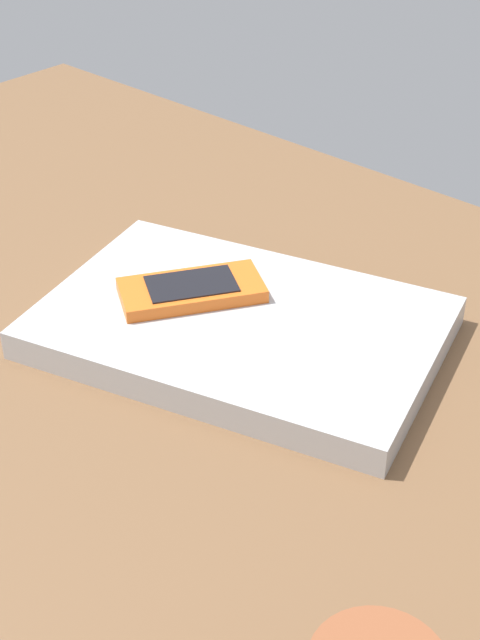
% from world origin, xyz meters
% --- Properties ---
extents(desk_surface, '(1.20, 0.80, 0.03)m').
position_xyz_m(desk_surface, '(0.00, 0.00, 0.01)').
color(desk_surface, brown).
rests_on(desk_surface, ground).
extents(laptop_closed, '(0.37, 0.29, 0.03)m').
position_xyz_m(laptop_closed, '(0.06, 0.05, 0.04)').
color(laptop_closed, '#B7BABC').
rests_on(laptop_closed, desk_surface).
extents(cell_phone_on_laptop, '(0.11, 0.13, 0.01)m').
position_xyz_m(cell_phone_on_laptop, '(0.01, 0.05, 0.06)').
color(cell_phone_on_laptop, orange).
rests_on(cell_phone_on_laptop, laptop_closed).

